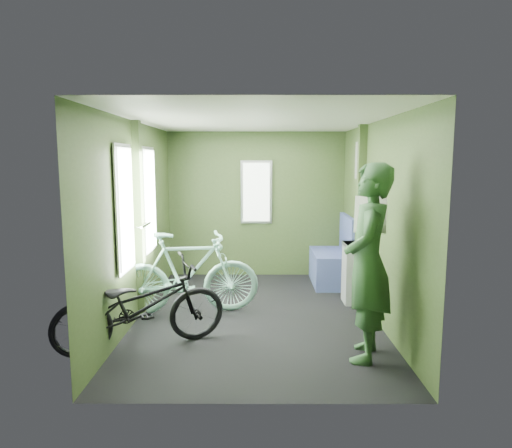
{
  "coord_description": "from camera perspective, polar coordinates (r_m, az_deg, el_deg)",
  "views": [
    {
      "loc": [
        0.02,
        -5.26,
        1.85
      ],
      "look_at": [
        0.0,
        0.1,
        1.1
      ],
      "focal_mm": 32.0,
      "sensor_mm": 36.0,
      "label": 1
    }
  ],
  "objects": [
    {
      "name": "room",
      "position": [
        5.32,
        -0.4,
        3.49
      ],
      "size": [
        4.0,
        4.02,
        2.31
      ],
      "color": "black",
      "rests_on": "ground"
    },
    {
      "name": "bench_seat",
      "position": [
        6.98,
        9.53,
        -4.94
      ],
      "size": [
        0.55,
        0.98,
        1.03
      ],
      "rotation": [
        0.0,
        0.0,
        -0.01
      ],
      "color": "navy",
      "rests_on": "ground"
    },
    {
      "name": "bicycle_mint",
      "position": [
        5.66,
        -8.52,
        -11.19
      ],
      "size": [
        1.81,
        0.91,
        1.1
      ],
      "primitive_type": "imported",
      "rotation": [
        0.0,
        -0.16,
        1.73
      ],
      "color": "#93D8C3",
      "rests_on": "ground"
    },
    {
      "name": "passenger",
      "position": [
        4.34,
        13.8,
        -4.69
      ],
      "size": [
        0.6,
        0.77,
        1.83
      ],
      "rotation": [
        0.0,
        0.0,
        -1.84
      ],
      "color": "#2C522D",
      "rests_on": "ground"
    },
    {
      "name": "waste_box",
      "position": [
        6.09,
        12.01,
        -6.01
      ],
      "size": [
        0.23,
        0.33,
        0.8
      ],
      "primitive_type": "cube",
      "color": "gray",
      "rests_on": "ground"
    },
    {
      "name": "bicycle_black",
      "position": [
        4.8,
        -13.93,
        -14.95
      ],
      "size": [
        1.81,
        1.33,
        0.94
      ],
      "primitive_type": "imported",
      "rotation": [
        0.0,
        -0.11,
        2.01
      ],
      "color": "black",
      "rests_on": "ground"
    }
  ]
}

